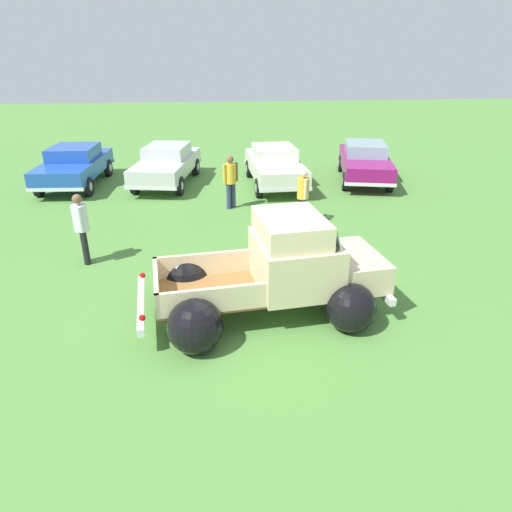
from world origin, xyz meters
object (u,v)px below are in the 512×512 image
object	(u,v)px
show_car_0	(74,164)
spectator_0	(303,194)
show_car_3	(365,160)
vintage_pickup_truck	(281,275)
show_car_1	(167,163)
show_car_2	(275,165)
spectator_2	(81,225)
spectator_1	(231,179)

from	to	relation	value
show_car_0	spectator_0	distance (m)	9.14
show_car_3	spectator_0	distance (m)	5.67
vintage_pickup_truck	show_car_1	xyz separation A→B (m)	(-2.88, 9.61, 0.02)
show_car_2	show_car_3	distance (m)	3.58
spectator_0	spectator_2	size ratio (longest dim) A/B	0.94
vintage_pickup_truck	show_car_0	world-z (taller)	vintage_pickup_truck
vintage_pickup_truck	spectator_1	bearing A→B (deg)	88.87
vintage_pickup_truck	show_car_3	distance (m)	10.42
show_car_3	show_car_2	bearing A→B (deg)	-71.97
show_car_3	spectator_1	distance (m)	6.07
vintage_pickup_truck	show_car_0	bearing A→B (deg)	116.08
show_car_1	show_car_3	distance (m)	7.58
vintage_pickup_truck	show_car_2	bearing A→B (deg)	76.01
show_car_2	spectator_2	bearing A→B (deg)	-42.27
show_car_2	vintage_pickup_truck	bearing A→B (deg)	-9.08
spectator_0	spectator_2	bearing A→B (deg)	15.42
show_car_1	show_car_0	bearing A→B (deg)	-81.67
show_car_1	show_car_2	xyz separation A→B (m)	(4.01, -0.65, -0.00)
vintage_pickup_truck	spectator_1	distance (m)	6.42
show_car_1	spectator_2	bearing A→B (deg)	-0.98
spectator_1	show_car_3	bearing A→B (deg)	-89.31
show_car_3	spectator_0	world-z (taller)	spectator_0
show_car_0	show_car_1	bearing A→B (deg)	91.09
show_car_3	spectator_1	world-z (taller)	spectator_1
vintage_pickup_truck	spectator_2	world-z (taller)	vintage_pickup_truck
show_car_3	spectator_1	size ratio (longest dim) A/B	2.85
show_car_1	spectator_0	bearing A→B (deg)	51.23
vintage_pickup_truck	spectator_1	world-z (taller)	vintage_pickup_truck
vintage_pickup_truck	spectator_2	size ratio (longest dim) A/B	2.82
spectator_2	show_car_3	bearing A→B (deg)	-158.87
show_car_3	spectator_0	bearing A→B (deg)	-23.49
vintage_pickup_truck	spectator_0	bearing A→B (deg)	67.18
show_car_0	spectator_0	size ratio (longest dim) A/B	2.78
show_car_2	spectator_0	world-z (taller)	spectator_0
spectator_0	spectator_1	distance (m)	2.60
show_car_1	spectator_1	size ratio (longest dim) A/B	2.79
vintage_pickup_truck	show_car_1	distance (m)	10.03
spectator_2	show_car_0	bearing A→B (deg)	-89.97
spectator_1	show_car_1	bearing A→B (deg)	6.83
vintage_pickup_truck	show_car_2	distance (m)	9.03
show_car_0	show_car_3	distance (m)	10.99
show_car_0	show_car_3	world-z (taller)	same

